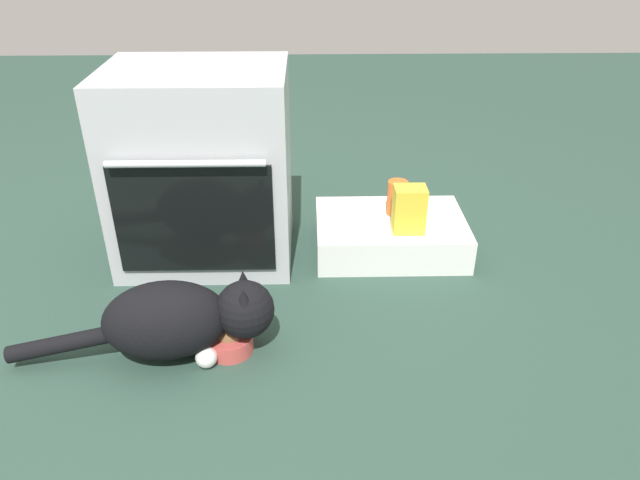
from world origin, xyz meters
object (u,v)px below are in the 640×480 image
Objects in this scene: food_bowl at (230,341)px; snack_bag at (409,210)px; cat at (181,318)px; pantry_cabinet at (390,234)px; sauce_jar at (397,198)px; oven at (202,167)px.

food_bowl is 0.84m from snack_bag.
food_bowl is at bearing -0.00° from cat.
food_bowl is at bearing -133.27° from pantry_cabinet.
cat is at bearing -138.71° from pantry_cabinet.
cat is 5.80× the size of sauce_jar.
cat is at bearing -137.67° from sauce_jar.
food_bowl is (-0.58, -0.62, -0.03)m from pantry_cabinet.
oven is 0.91× the size of cat.
oven is at bearing -176.33° from sauce_jar.
sauce_jar is 0.15m from snack_bag.
oven is 0.80m from snack_bag.
snack_bag reaches higher than pantry_cabinet.
snack_bag reaches higher than cat.
snack_bag is at bearing 28.85° from cat.
cat reaches higher than pantry_cabinet.
food_bowl is at bearing -76.78° from oven.
food_bowl is at bearing -140.52° from snack_bag.
oven reaches higher than pantry_cabinet.
cat is at bearing -145.22° from snack_bag.
snack_bag is at bearing -80.04° from sauce_jar.
cat is 0.94m from snack_bag.
sauce_jar is 0.78× the size of snack_bag.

